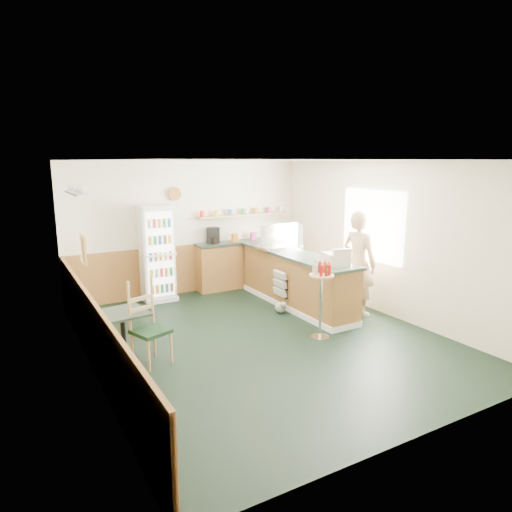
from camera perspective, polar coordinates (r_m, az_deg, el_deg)
ground at (r=7.18m, az=0.83°, el=-10.19°), size 6.00×6.00×0.00m
room_envelope at (r=7.29m, az=-3.59°, el=2.58°), size 5.04×6.02×2.72m
service_counter at (r=8.59m, az=4.99°, el=-3.28°), size 0.68×3.01×1.01m
back_counter at (r=9.92m, az=-1.42°, el=-0.67°), size 2.24×0.42×1.69m
drinks_fridge at (r=9.05m, az=-12.25°, el=0.32°), size 0.61×0.53×1.86m
display_case at (r=8.90m, az=2.95°, el=2.45°), size 0.83×0.44×0.47m
cash_register at (r=7.56m, az=9.90°, el=-0.39°), size 0.43×0.44×0.21m
shopkeeper at (r=8.20m, az=12.75°, el=-0.88°), size 0.55×0.69×1.86m
condiment_stand at (r=7.00m, az=8.16°, el=-3.97°), size 0.38×0.38×1.18m
newspaper_rack at (r=8.39m, az=3.02°, el=-3.54°), size 0.09×0.40×0.48m
cafe_table at (r=6.55m, az=-16.31°, el=-8.39°), size 0.69×0.69×0.68m
cafe_chair at (r=6.36m, az=-13.30°, el=-7.68°), size 0.55×0.55×1.15m
dog_doorstop at (r=8.26m, az=3.12°, el=-6.39°), size 0.19×0.25×0.23m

